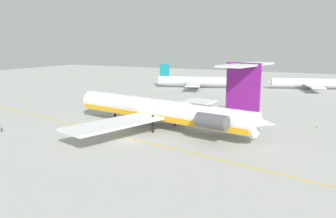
{
  "coord_description": "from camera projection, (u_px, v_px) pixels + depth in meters",
  "views": [
    {
      "loc": [
        33.5,
        -48.47,
        17.0
      ],
      "look_at": [
        0.61,
        14.95,
        3.26
      ],
      "focal_mm": 36.57,
      "sensor_mm": 36.0,
      "label": 1
    }
  ],
  "objects": [
    {
      "name": "ground_crew_near_tail",
      "position": [
        1.0,
        126.0,
        66.63
      ],
      "size": [
        0.28,
        0.42,
        1.74
      ],
      "rotation": [
        0.0,
        0.0,
        3.51
      ],
      "color": "black",
      "rests_on": "ground"
    },
    {
      "name": "safety_cone_nose",
      "position": [
        317.0,
        127.0,
        69.72
      ],
      "size": [
        0.4,
        0.4,
        0.55
      ],
      "primitive_type": "cone",
      "color": "#EA590F",
      "rests_on": "ground"
    },
    {
      "name": "airliner_far_left",
      "position": [
        198.0,
        81.0,
        131.94
      ],
      "size": [
        29.8,
        29.87,
        9.09
      ],
      "rotation": [
        0.0,
        0.0,
        0.32
      ],
      "color": "silver",
      "rests_on": "ground"
    },
    {
      "name": "main_jetliner",
      "position": [
        164.0,
        111.0,
        68.36
      ],
      "size": [
        47.42,
        42.14,
        13.86
      ],
      "rotation": [
        0.0,
        0.0,
        2.97
      ],
      "color": "white",
      "rests_on": "ground"
    },
    {
      "name": "ground_crew_portside",
      "position": [
        186.0,
        101.0,
        95.9
      ],
      "size": [
        0.27,
        0.39,
        1.67
      ],
      "rotation": [
        0.0,
        0.0,
        3.58
      ],
      "color": "black",
      "rests_on": "ground"
    },
    {
      "name": "taxiway_centreline",
      "position": [
        134.0,
        139.0,
        61.76
      ],
      "size": [
        104.69,
        21.67,
        0.01
      ],
      "primitive_type": "cube",
      "rotation": [
        0.0,
        0.0,
        2.94
      ],
      "color": "gold",
      "rests_on": "ground"
    },
    {
      "name": "airliner_mid_left",
      "position": [
        307.0,
        83.0,
        127.88
      ],
      "size": [
        28.03,
        28.11,
        8.57
      ],
      "rotation": [
        0.0,
        0.0,
        3.47
      ],
      "color": "white",
      "rests_on": "ground"
    },
    {
      "name": "ground_crew_near_nose",
      "position": [
        151.0,
        96.0,
        104.03
      ],
      "size": [
        0.29,
        0.45,
        1.81
      ],
      "rotation": [
        0.0,
        0.0,
        3.35
      ],
      "color": "black",
      "rests_on": "ground"
    },
    {
      "name": "ground",
      "position": [
        126.0,
        141.0,
        60.6
      ],
      "size": [
        328.81,
        328.81,
        0.0
      ],
      "primitive_type": "plane",
      "color": "#ADADA8"
    }
  ]
}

